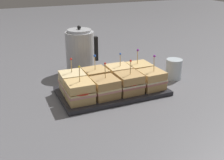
% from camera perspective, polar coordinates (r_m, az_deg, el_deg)
% --- Properties ---
extents(ground_plane, '(6.00, 6.00, 0.00)m').
position_cam_1_polar(ground_plane, '(1.23, -0.00, -2.64)').
color(ground_plane, slate).
extents(serving_platter, '(0.46, 0.26, 0.02)m').
position_cam_1_polar(serving_platter, '(1.22, -0.00, -2.26)').
color(serving_platter, '#232328').
rests_on(serving_platter, ground_plane).
extents(sandwich_front_far_left, '(0.11, 0.11, 0.15)m').
position_cam_1_polar(sandwich_front_far_left, '(1.11, -6.58, -2.35)').
color(sandwich_front_far_left, tan).
rests_on(sandwich_front_far_left, serving_platter).
extents(sandwich_front_center_left, '(0.11, 0.11, 0.14)m').
position_cam_1_polar(sandwich_front_center_left, '(1.14, -1.44, -1.54)').
color(sandwich_front_center_left, tan).
rests_on(sandwich_front_center_left, serving_platter).
extents(sandwich_front_center_right, '(0.11, 0.11, 0.15)m').
position_cam_1_polar(sandwich_front_center_right, '(1.18, 3.46, -0.63)').
color(sandwich_front_center_right, tan).
rests_on(sandwich_front_center_right, serving_platter).
extents(sandwich_front_far_right, '(0.11, 0.11, 0.15)m').
position_cam_1_polar(sandwich_front_far_right, '(1.23, 7.98, 0.10)').
color(sandwich_front_far_right, tan).
rests_on(sandwich_front_far_right, serving_platter).
extents(sandwich_back_far_left, '(0.11, 0.11, 0.15)m').
position_cam_1_polar(sandwich_back_far_left, '(1.20, -8.02, -0.37)').
color(sandwich_back_far_left, beige).
rests_on(sandwich_back_far_left, serving_platter).
extents(sandwich_back_center_left, '(0.11, 0.11, 0.15)m').
position_cam_1_polar(sandwich_back_center_left, '(1.23, -3.37, 0.39)').
color(sandwich_back_center_left, tan).
rests_on(sandwich_back_center_left, serving_platter).
extents(sandwich_back_center_right, '(0.11, 0.11, 0.14)m').
position_cam_1_polar(sandwich_back_center_right, '(1.27, 1.33, 1.12)').
color(sandwich_back_center_right, '#DBB77A').
rests_on(sandwich_back_center_right, serving_platter).
extents(sandwich_back_far_right, '(0.11, 0.11, 0.15)m').
position_cam_1_polar(sandwich_back_far_right, '(1.32, 5.55, 1.75)').
color(sandwich_back_far_right, tan).
rests_on(sandwich_back_far_right, serving_platter).
extents(kettle_steel, '(0.17, 0.15, 0.24)m').
position_cam_1_polar(kettle_steel, '(1.45, -6.46, 5.77)').
color(kettle_steel, '#B7BABF').
rests_on(kettle_steel, ground_plane).
extents(drinking_glass, '(0.08, 0.08, 0.10)m').
position_cam_1_polar(drinking_glass, '(1.40, 12.44, 2.19)').
color(drinking_glass, silver).
rests_on(drinking_glass, ground_plane).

